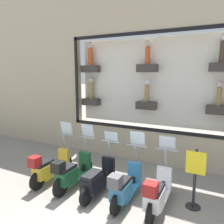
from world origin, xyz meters
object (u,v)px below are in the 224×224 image
object	(u,v)px
scooter_white_0	(157,193)
shop_sign_post	(195,177)
scooter_yellow_4	(49,167)
scooter_teal_1	(125,186)
scooter_green_3	(71,172)
scooter_black_2	(97,179)

from	to	relation	value
scooter_white_0	shop_sign_post	distance (m)	1.00
scooter_yellow_4	scooter_white_0	bearing A→B (deg)	-89.98
scooter_teal_1	shop_sign_post	size ratio (longest dim) A/B	1.22
scooter_green_3	shop_sign_post	world-z (taller)	scooter_green_3
scooter_teal_1	scooter_black_2	distance (m)	0.82
scooter_black_2	scooter_yellow_4	distance (m)	1.64
scooter_white_0	scooter_black_2	size ratio (longest dim) A/B	1.00
scooter_black_2	scooter_green_3	world-z (taller)	scooter_green_3
scooter_white_0	scooter_teal_1	distance (m)	0.82
scooter_green_3	scooter_black_2	bearing A→B (deg)	-86.37
scooter_teal_1	scooter_yellow_4	distance (m)	2.46
scooter_yellow_4	shop_sign_post	distance (m)	4.08
scooter_green_3	shop_sign_post	size ratio (longest dim) A/B	1.22
scooter_green_3	scooter_yellow_4	world-z (taller)	scooter_green_3
scooter_white_0	scooter_green_3	bearing A→B (deg)	89.95
scooter_white_0	scooter_black_2	xyz separation A→B (m)	(0.05, 1.64, -0.05)
scooter_yellow_4	scooter_green_3	bearing A→B (deg)	-89.79
scooter_black_2	scooter_green_3	size ratio (longest dim) A/B	1.00
scooter_black_2	shop_sign_post	bearing A→B (deg)	-77.45
scooter_white_0	scooter_yellow_4	size ratio (longest dim) A/B	1.00
scooter_white_0	shop_sign_post	xyz separation A→B (m)	(0.59, -0.75, 0.30)
scooter_white_0	scooter_green_3	size ratio (longest dim) A/B	1.00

